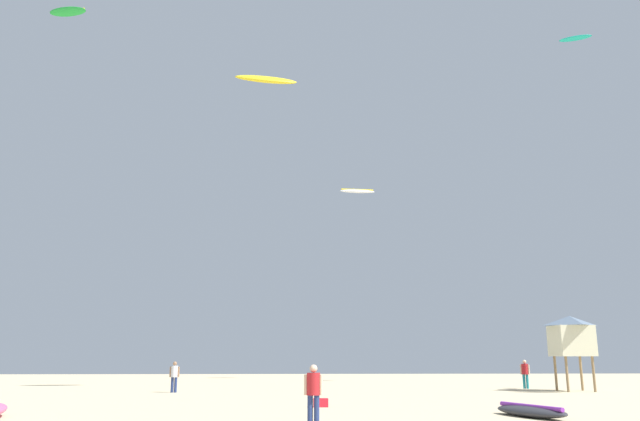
# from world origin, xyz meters

# --- Properties ---
(person_foreground) EXTENTS (0.53, 0.37, 1.64)m
(person_foreground) POSITION_xyz_m (-1.06, 4.08, 0.96)
(person_foreground) COLOR navy
(person_foreground) RESTS_ON ground
(person_midground) EXTENTS (0.54, 0.37, 1.62)m
(person_midground) POSITION_xyz_m (-7.85, 21.31, 0.95)
(person_midground) COLOR navy
(person_midground) RESTS_ON ground
(person_left) EXTENTS (0.50, 0.38, 1.69)m
(person_left) POSITION_xyz_m (12.67, 24.54, 0.99)
(person_left) COLOR teal
(person_left) RESTS_ON ground
(kite_grounded_near) EXTENTS (1.85, 3.37, 0.42)m
(kite_grounded_near) POSITION_xyz_m (5.92, 6.27, 0.19)
(kite_grounded_near) COLOR #2D2D33
(kite_grounded_near) RESTS_ON ground
(lifeguard_tower) EXTENTS (2.30, 2.30, 4.15)m
(lifeguard_tower) POSITION_xyz_m (14.31, 21.43, 3.05)
(lifeguard_tower) COLOR #8C704C
(lifeguard_tower) RESTS_ON ground
(cooler_box) EXTENTS (0.56, 0.36, 0.32)m
(cooler_box) POSITION_xyz_m (-0.50, 10.76, 0.16)
(cooler_box) COLOR red
(cooler_box) RESTS_ON ground
(kite_aloft_0) EXTENTS (4.16, 1.82, 0.97)m
(kite_aloft_0) POSITION_xyz_m (-3.34, 23.68, 19.36)
(kite_aloft_0) COLOR yellow
(kite_aloft_2) EXTENTS (3.24, 1.20, 0.58)m
(kite_aloft_2) POSITION_xyz_m (4.40, 40.36, 16.41)
(kite_aloft_2) COLOR white
(kite_aloft_3) EXTENTS (2.31, 1.10, 0.48)m
(kite_aloft_3) POSITION_xyz_m (-14.63, 19.20, 21.23)
(kite_aloft_3) COLOR green
(kite_aloft_4) EXTENTS (2.46, 1.59, 0.28)m
(kite_aloft_4) POSITION_xyz_m (20.36, 29.39, 26.04)
(kite_aloft_4) COLOR #19B29E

